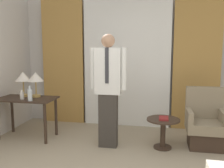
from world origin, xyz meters
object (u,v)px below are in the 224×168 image
object	(u,v)px
desk	(27,105)
armchair	(205,125)
bottle_near_edge	(30,95)
table_lamp_left	(23,78)
table_lamp_right	(36,78)
bottle_by_lamp	(22,95)
person	(108,86)
side_table	(163,128)
book	(164,118)

from	to	relation	value
desk	armchair	xyz separation A→B (m)	(3.03, 0.16, -0.25)
bottle_near_edge	table_lamp_left	bearing A→B (deg)	132.74
table_lamp_right	bottle_by_lamp	bearing A→B (deg)	-121.02
person	bottle_near_edge	bearing A→B (deg)	-176.73
table_lamp_right	person	distance (m)	1.40
table_lamp_right	side_table	distance (m)	2.37
table_lamp_right	bottle_by_lamp	xyz separation A→B (m)	(-0.14, -0.23, -0.27)
table_lamp_left	bottle_by_lamp	bearing A→B (deg)	-66.47
bottle_by_lamp	armchair	world-z (taller)	armchair
armchair	book	distance (m)	0.71
table_lamp_right	bottle_near_edge	world-z (taller)	table_lamp_right
bottle_by_lamp	armchair	size ratio (longest dim) A/B	0.17
desk	armchair	distance (m)	3.05
desk	bottle_by_lamp	distance (m)	0.22
side_table	person	bearing A→B (deg)	-173.57
desk	table_lamp_right	size ratio (longest dim) A/B	2.25
person	book	bearing A→B (deg)	5.22
desk	bottle_by_lamp	bearing A→B (deg)	-99.85
table_lamp_right	bottle_near_edge	size ratio (longest dim) A/B	1.77
book	bottle_by_lamp	bearing A→B (deg)	-178.55
bottle_near_edge	armchair	bearing A→B (deg)	7.39
desk	person	size ratio (longest dim) A/B	0.56
table_lamp_right	book	size ratio (longest dim) A/B	2.03
person	side_table	bearing A→B (deg)	6.43
person	book	distance (m)	1.01
table_lamp_right	armchair	distance (m)	3.00
bottle_by_lamp	person	distance (m)	1.53
table_lamp_right	side_table	xyz separation A→B (m)	(2.24, -0.16, -0.73)
table_lamp_right	side_table	world-z (taller)	table_lamp_right
bottle_by_lamp	book	size ratio (longest dim) A/B	0.73
armchair	book	world-z (taller)	armchair
desk	bottle_near_edge	distance (m)	0.35
table_lamp_right	person	world-z (taller)	person
desk	bottle_near_edge	world-z (taller)	bottle_near_edge
table_lamp_right	bottle_near_edge	xyz separation A→B (m)	(0.06, -0.33, -0.24)
table_lamp_left	table_lamp_right	bearing A→B (deg)	0.00
person	side_table	xyz separation A→B (m)	(0.87, 0.10, -0.67)
bottle_by_lamp	person	size ratio (longest dim) A/B	0.09
book	side_table	bearing A→B (deg)	106.48
desk	bottle_near_edge	size ratio (longest dim) A/B	3.98
bottle_near_edge	book	distance (m)	2.22
desk	bottle_near_edge	bearing A→B (deg)	-48.55
bottle_by_lamp	person	xyz separation A→B (m)	(1.52, -0.02, 0.21)
armchair	book	xyz separation A→B (m)	(-0.66, -0.21, 0.14)
bottle_near_edge	bottle_by_lamp	bearing A→B (deg)	154.90
bottle_by_lamp	side_table	size ratio (longest dim) A/B	0.31
table_lamp_right	side_table	bearing A→B (deg)	-3.97
table_lamp_left	bottle_near_edge	world-z (taller)	table_lamp_left
armchair	bottle_by_lamp	bearing A→B (deg)	-174.85
person	armchair	distance (m)	1.69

